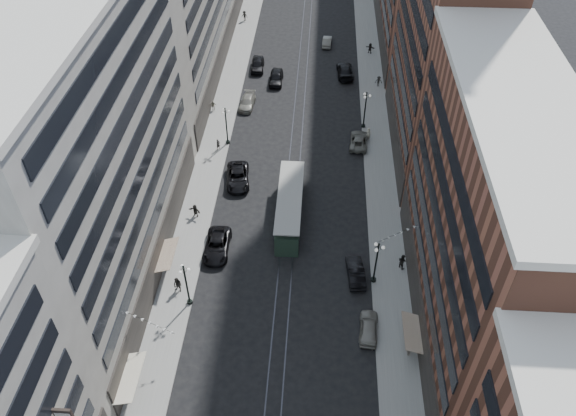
% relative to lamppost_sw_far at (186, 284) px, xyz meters
% --- Properties ---
extents(ground, '(220.00, 220.00, 0.00)m').
position_rel_lamppost_sw_far_xyz_m(ground, '(9.20, 32.00, -3.10)').
color(ground, black).
rests_on(ground, ground).
extents(sidewalk_west, '(4.00, 180.00, 0.15)m').
position_rel_lamppost_sw_far_xyz_m(sidewalk_west, '(-1.80, 42.00, -3.02)').
color(sidewalk_west, gray).
rests_on(sidewalk_west, ground).
extents(sidewalk_east, '(4.00, 180.00, 0.15)m').
position_rel_lamppost_sw_far_xyz_m(sidewalk_east, '(20.20, 42.00, -3.02)').
color(sidewalk_east, gray).
rests_on(sidewalk_east, ground).
extents(rail_west, '(0.12, 180.00, 0.02)m').
position_rel_lamppost_sw_far_xyz_m(rail_west, '(8.50, 42.00, -3.09)').
color(rail_west, '#2D2D33').
rests_on(rail_west, ground).
extents(rail_east, '(0.12, 180.00, 0.02)m').
position_rel_lamppost_sw_far_xyz_m(rail_east, '(9.90, 42.00, -3.09)').
color(rail_east, '#2D2D33').
rests_on(rail_east, ground).
extents(building_west_mid, '(8.00, 36.00, 28.00)m').
position_rel_lamppost_sw_far_xyz_m(building_west_mid, '(-7.80, 5.00, 10.90)').
color(building_west_mid, '#9E998C').
rests_on(building_west_mid, ground).
extents(building_east_mid, '(8.00, 30.00, 24.00)m').
position_rel_lamppost_sw_far_xyz_m(building_east_mid, '(26.20, -0.00, 8.90)').
color(building_east_mid, brown).
rests_on(building_east_mid, ground).
extents(lamppost_sw_far, '(1.03, 1.14, 5.52)m').
position_rel_lamppost_sw_far_xyz_m(lamppost_sw_far, '(0.00, 0.00, 0.00)').
color(lamppost_sw_far, black).
rests_on(lamppost_sw_far, sidewalk_west).
extents(lamppost_sw_mid, '(1.03, 1.14, 5.52)m').
position_rel_lamppost_sw_far_xyz_m(lamppost_sw_mid, '(0.00, 27.00, 0.00)').
color(lamppost_sw_mid, black).
rests_on(lamppost_sw_mid, sidewalk_west).
extents(lamppost_se_far, '(1.03, 1.14, 5.52)m').
position_rel_lamppost_sw_far_xyz_m(lamppost_se_far, '(18.40, 4.00, 0.00)').
color(lamppost_se_far, black).
rests_on(lamppost_se_far, sidewalk_east).
extents(lamppost_se_mid, '(1.03, 1.14, 5.52)m').
position_rel_lamppost_sw_far_xyz_m(lamppost_se_mid, '(18.40, 32.00, 0.00)').
color(lamppost_se_mid, black).
rests_on(lamppost_se_mid, sidewalk_east).
extents(streetcar, '(2.77, 12.52, 3.46)m').
position_rel_lamppost_sw_far_xyz_m(streetcar, '(9.20, 13.02, -1.50)').
color(streetcar, '#24382A').
rests_on(streetcar, ground).
extents(car_2, '(2.67, 5.70, 1.58)m').
position_rel_lamppost_sw_far_xyz_m(car_2, '(1.63, 7.35, -2.31)').
color(car_2, black).
rests_on(car_2, ground).
extents(car_4, '(2.03, 4.41, 1.46)m').
position_rel_lamppost_sw_far_xyz_m(car_4, '(17.60, -2.30, -2.36)').
color(car_4, gray).
rests_on(car_4, ground).
extents(pedestrian_2, '(1.03, 0.80, 1.87)m').
position_rel_lamppost_sw_far_xyz_m(pedestrian_2, '(-1.41, 1.42, -2.01)').
color(pedestrian_2, black).
rests_on(pedestrian_2, sidewalk_west).
extents(pedestrian_4, '(0.51, 0.94, 1.53)m').
position_rel_lamppost_sw_far_xyz_m(pedestrian_4, '(21.13, -4.62, -2.18)').
color(pedestrian_4, '#AEA190').
rests_on(pedestrian_4, sidewalk_east).
extents(car_7, '(3.43, 6.18, 1.64)m').
position_rel_lamppost_sw_far_xyz_m(car_7, '(2.40, 19.10, -2.28)').
color(car_7, black).
rests_on(car_7, ground).
extents(car_8, '(2.36, 5.06, 1.43)m').
position_rel_lamppost_sw_far_xyz_m(car_8, '(1.56, 36.45, -2.38)').
color(car_8, gray).
rests_on(car_8, ground).
extents(car_9, '(2.21, 5.10, 1.71)m').
position_rel_lamppost_sw_far_xyz_m(car_9, '(1.93, 47.56, -2.24)').
color(car_9, black).
rests_on(car_9, ground).
extents(car_10, '(2.09, 4.76, 1.52)m').
position_rel_lamppost_sw_far_xyz_m(car_10, '(16.55, 4.49, -2.34)').
color(car_10, black).
rests_on(car_10, ground).
extents(car_11, '(2.73, 5.18, 1.39)m').
position_rel_lamppost_sw_far_xyz_m(car_11, '(17.60, 27.88, -2.40)').
color(car_11, '#66655A').
rests_on(car_11, ground).
extents(car_12, '(2.85, 6.12, 1.73)m').
position_rel_lamppost_sw_far_xyz_m(car_12, '(16.00, 46.45, -2.23)').
color(car_12, black).
rests_on(car_12, ground).
extents(car_13, '(2.11, 5.09, 1.73)m').
position_rel_lamppost_sw_far_xyz_m(car_13, '(5.25, 43.57, -2.23)').
color(car_13, black).
rests_on(car_13, ground).
extents(car_14, '(1.69, 4.27, 1.38)m').
position_rel_lamppost_sw_far_xyz_m(car_14, '(13.04, 56.67, -2.41)').
color(car_14, slate).
rests_on(car_14, ground).
extents(pedestrian_5, '(1.57, 1.03, 1.65)m').
position_rel_lamppost_sw_far_xyz_m(pedestrian_5, '(-1.70, 12.52, -2.12)').
color(pedestrian_5, black).
rests_on(pedestrian_5, sidewalk_west).
extents(pedestrian_6, '(0.93, 0.49, 1.54)m').
position_rel_lamppost_sw_far_xyz_m(pedestrian_6, '(-3.20, 34.94, -2.18)').
color(pedestrian_6, gray).
rests_on(pedestrian_6, sidewalk_west).
extents(pedestrian_7, '(0.96, 1.01, 1.85)m').
position_rel_lamppost_sw_far_xyz_m(pedestrian_7, '(21.43, 6.05, -2.02)').
color(pedestrian_7, black).
rests_on(pedestrian_7, sidewalk_east).
extents(pedestrian_8, '(0.74, 0.53, 1.90)m').
position_rel_lamppost_sw_far_xyz_m(pedestrian_8, '(18.87, 28.93, -2.00)').
color(pedestrian_8, beige).
rests_on(pedestrian_8, sidewalk_east).
extents(pedestrian_9, '(1.09, 0.49, 1.66)m').
position_rel_lamppost_sw_far_xyz_m(pedestrian_9, '(21.09, 43.20, -2.11)').
color(pedestrian_9, black).
rests_on(pedestrian_9, sidewalk_east).
extents(pedestrian_extra_0, '(0.64, 0.64, 1.50)m').
position_rel_lamppost_sw_far_xyz_m(pedestrian_extra_0, '(-1.05, 25.58, -2.20)').
color(pedestrian_extra_0, black).
rests_on(pedestrian_extra_0, sidewalk_west).
extents(pedestrian_extra_1, '(1.68, 1.03, 1.75)m').
position_rel_lamppost_sw_far_xyz_m(pedestrian_extra_1, '(20.29, 53.99, -2.07)').
color(pedestrian_extra_1, black).
rests_on(pedestrian_extra_1, sidewalk_east).
extents(pedestrian_extra_2, '(1.28, 0.80, 1.84)m').
position_rel_lamppost_sw_far_xyz_m(pedestrian_extra_2, '(-2.27, 65.31, -2.03)').
color(pedestrian_extra_2, black).
rests_on(pedestrian_extra_2, sidewalk_west).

